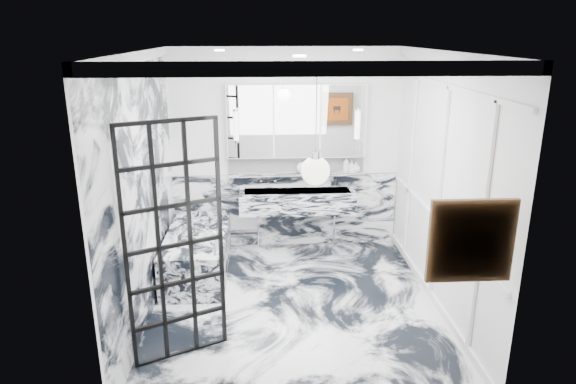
{
  "coord_description": "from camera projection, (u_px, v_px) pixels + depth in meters",
  "views": [
    {
      "loc": [
        -0.36,
        -5.2,
        2.98
      ],
      "look_at": [
        -0.04,
        0.5,
        1.19
      ],
      "focal_mm": 32.0,
      "sensor_mm": 36.0,
      "label": 1
    }
  ],
  "objects": [
    {
      "name": "sconce_left",
      "position": [
        236.0,
        126.0,
        6.85
      ],
      "size": [
        0.07,
        0.07,
        0.4
      ],
      "primitive_type": "cylinder",
      "color": "white",
      "rests_on": "mirror_cabinet"
    },
    {
      "name": "crittall_door",
      "position": [
        175.0,
        245.0,
        4.65
      ],
      "size": [
        0.81,
        0.41,
        2.27
      ],
      "primitive_type": null,
      "rotation": [
        0.0,
        0.0,
        0.44
      ],
      "color": "black",
      "rests_on": "floor"
    },
    {
      "name": "artwork",
      "position": [
        471.0,
        241.0,
        3.81
      ],
      "size": [
        0.55,
        0.05,
        0.55
      ],
      "primitive_type": "cube",
      "color": "#C64914",
      "rests_on": "wall_front"
    },
    {
      "name": "marble_clad_left",
      "position": [
        144.0,
        195.0,
        5.38
      ],
      "size": [
        0.02,
        3.56,
        2.68
      ],
      "primitive_type": "cube",
      "color": "white",
      "rests_on": "floor"
    },
    {
      "name": "bathtub",
      "position": [
        198.0,
        253.0,
        6.57
      ],
      "size": [
        0.75,
        1.65,
        0.55
      ],
      "primitive_type": "cube",
      "color": "silver",
      "rests_on": "floor"
    },
    {
      "name": "face_pot",
      "position": [
        302.0,
        168.0,
        7.16
      ],
      "size": [
        0.17,
        0.17,
        0.17
      ],
      "primitive_type": "sphere",
      "color": "white",
      "rests_on": "ledge"
    },
    {
      "name": "wall_back",
      "position": [
        285.0,
        150.0,
        7.16
      ],
      "size": [
        3.6,
        0.0,
        3.6
      ],
      "primitive_type": "plane",
      "rotation": [
        1.57,
        0.0,
        0.0
      ],
      "color": "white",
      "rests_on": "floor"
    },
    {
      "name": "wall_right",
      "position": [
        442.0,
        185.0,
        5.53
      ],
      "size": [
        0.0,
        3.6,
        3.6
      ],
      "primitive_type": "plane",
      "rotation": [
        1.57,
        0.0,
        -1.57
      ],
      "color": "white",
      "rests_on": "floor"
    },
    {
      "name": "soap_bottle_c",
      "position": [
        356.0,
        167.0,
        7.2
      ],
      "size": [
        0.12,
        0.12,
        0.15
      ],
      "primitive_type": "imported",
      "rotation": [
        0.0,
        0.0,
        0.02
      ],
      "color": "silver",
      "rests_on": "ledge"
    },
    {
      "name": "soap_bottle_a",
      "position": [
        346.0,
        164.0,
        7.18
      ],
      "size": [
        0.11,
        0.11,
        0.23
      ],
      "primitive_type": "imported",
      "rotation": [
        0.0,
        0.0,
        0.28
      ],
      "color": "#8C5919",
      "rests_on": "ledge"
    },
    {
      "name": "pendant_light",
      "position": [
        315.0,
        171.0,
        4.31
      ],
      "size": [
        0.24,
        0.24,
        0.24
      ],
      "primitive_type": "sphere",
      "color": "white",
      "rests_on": "ceiling"
    },
    {
      "name": "marble_clad_back",
      "position": [
        286.0,
        210.0,
        7.4
      ],
      "size": [
        3.18,
        0.05,
        1.05
      ],
      "primitive_type": "cube",
      "color": "white",
      "rests_on": "floor"
    },
    {
      "name": "flower_vase",
      "position": [
        218.0,
        245.0,
        5.97
      ],
      "size": [
        0.08,
        0.08,
        0.12
      ],
      "primitive_type": "cylinder",
      "color": "silver",
      "rests_on": "bathtub"
    },
    {
      "name": "wall_front",
      "position": [
        311.0,
        259.0,
        3.73
      ],
      "size": [
        3.6,
        0.0,
        3.6
      ],
      "primitive_type": "plane",
      "rotation": [
        -1.57,
        0.0,
        0.0
      ],
      "color": "white",
      "rests_on": "floor"
    },
    {
      "name": "amber_bottle",
      "position": [
        309.0,
        169.0,
        7.17
      ],
      "size": [
        0.04,
        0.04,
        0.1
      ],
      "primitive_type": "cylinder",
      "color": "#8C5919",
      "rests_on": "ledge"
    },
    {
      "name": "panel_molding",
      "position": [
        439.0,
        194.0,
        5.56
      ],
      "size": [
        0.03,
        3.4,
        2.3
      ],
      "primitive_type": "cube",
      "color": "white",
      "rests_on": "floor"
    },
    {
      "name": "soap_bottle_b",
      "position": [
        352.0,
        166.0,
        7.19
      ],
      "size": [
        0.09,
        0.09,
        0.18
      ],
      "primitive_type": "imported",
      "rotation": [
        0.0,
        0.0,
        0.06
      ],
      "color": "#4C4C51",
      "rests_on": "ledge"
    },
    {
      "name": "ceiling",
      "position": [
        295.0,
        51.0,
        5.03
      ],
      "size": [
        3.6,
        3.6,
        0.0
      ],
      "primitive_type": "plane",
      "rotation": [
        3.14,
        0.0,
        0.0
      ],
      "color": "white",
      "rests_on": "wall_back"
    },
    {
      "name": "trough_sink",
      "position": [
        297.0,
        201.0,
        7.14
      ],
      "size": [
        1.6,
        0.45,
        0.3
      ],
      "primitive_type": "cube",
      "color": "silver",
      "rests_on": "wall_back"
    },
    {
      "name": "ledge",
      "position": [
        296.0,
        174.0,
        7.19
      ],
      "size": [
        1.9,
        0.14,
        0.04
      ],
      "primitive_type": "cube",
      "color": "silver",
      "rests_on": "wall_back"
    },
    {
      "name": "sconce_right",
      "position": [
        358.0,
        125.0,
        6.94
      ],
      "size": [
        0.07,
        0.07,
        0.4
      ],
      "primitive_type": "cylinder",
      "color": "white",
      "rests_on": "mirror_cabinet"
    },
    {
      "name": "wall_left",
      "position": [
        142.0,
        190.0,
        5.36
      ],
      "size": [
        0.0,
        3.6,
        3.6
      ],
      "primitive_type": "plane",
      "rotation": [
        1.57,
        0.0,
        1.57
      ],
      "color": "white",
      "rests_on": "floor"
    },
    {
      "name": "floor",
      "position": [
        294.0,
        304.0,
        5.87
      ],
      "size": [
        3.6,
        3.6,
        0.0
      ],
      "primitive_type": "plane",
      "color": "white",
      "rests_on": "ground"
    },
    {
      "name": "subway_tile",
      "position": [
        296.0,
        164.0,
        7.21
      ],
      "size": [
        1.9,
        0.03,
        0.23
      ],
      "primitive_type": "cube",
      "color": "white",
      "rests_on": "wall_back"
    },
    {
      "name": "mirror_cabinet",
      "position": [
        297.0,
        121.0,
        6.97
      ],
      "size": [
        1.9,
        0.16,
        1.0
      ],
      "primitive_type": "cube",
      "color": "white",
      "rests_on": "wall_back"
    }
  ]
}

